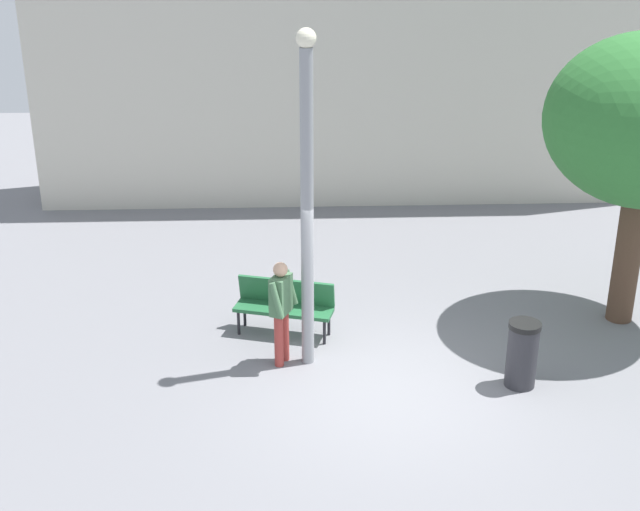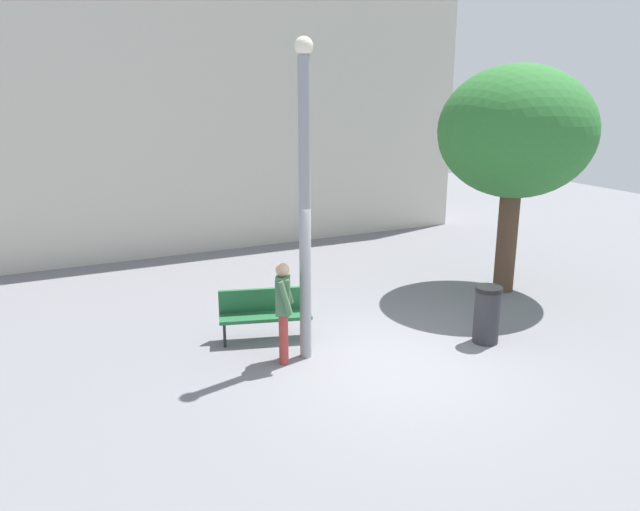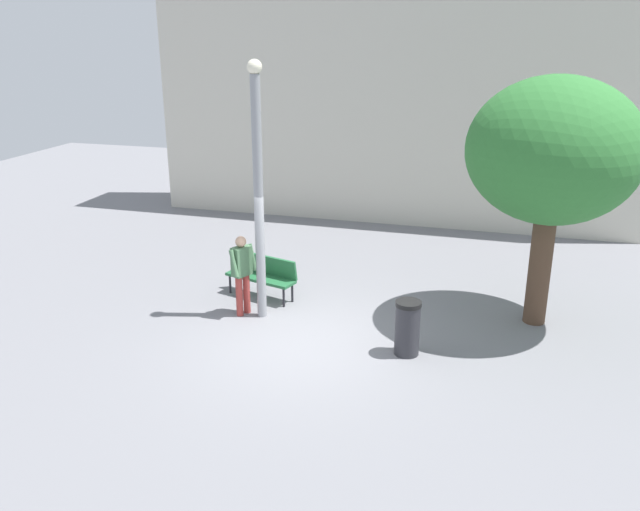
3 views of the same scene
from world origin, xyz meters
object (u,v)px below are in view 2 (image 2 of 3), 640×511
at_px(person_by_lamppost, 283,306).
at_px(park_bench, 265,310).
at_px(lamppost, 305,197).
at_px(trash_bin, 487,314).
at_px(plaza_tree, 516,133).

height_order(person_by_lamppost, park_bench, person_by_lamppost).
height_order(lamppost, trash_bin, lamppost).
height_order(park_bench, plaza_tree, plaza_tree).
xyz_separation_m(plaza_tree, trash_bin, (-2.24, -2.06, -2.89)).
height_order(lamppost, plaza_tree, lamppost).
distance_m(lamppost, person_by_lamppost, 1.76).
bearing_deg(person_by_lamppost, trash_bin, -13.05).
relative_size(lamppost, person_by_lamppost, 3.01).
relative_size(person_by_lamppost, plaza_tree, 0.35).
distance_m(park_bench, trash_bin, 3.87).
relative_size(person_by_lamppost, trash_bin, 1.64).
bearing_deg(person_by_lamppost, park_bench, 87.20).
bearing_deg(park_bench, person_by_lamppost, -92.80).
bearing_deg(trash_bin, lamppost, 164.97).
distance_m(park_bench, plaza_tree, 6.36).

